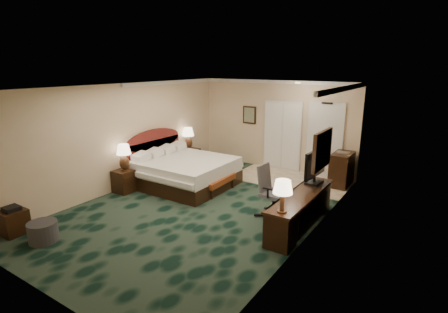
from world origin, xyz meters
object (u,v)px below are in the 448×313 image
Objects in this scene: side_table at (14,222)px; bed_bench at (218,185)px; desk at (301,210)px; ottoman at (43,232)px; nightstand_near at (125,181)px; lamp_near at (124,157)px; nightstand_far at (190,158)px; minibar at (342,169)px; desk_chair at (274,192)px; lamp_far at (188,138)px; bed at (186,172)px; tv at (315,167)px.

bed_bench is at bearing 63.44° from side_table.
desk reaches higher than side_table.
ottoman is 0.22× the size of desk.
nightstand_near is 0.62m from lamp_near.
side_table reaches higher than bed_bench.
nightstand_far is at bearing 90.52° from lamp_near.
side_table is 7.67m from minibar.
desk_chair reaches higher than minibar.
nightstand_near is 1.10× the size of ottoman.
bed_bench is at bearing -34.48° from nightstand_far.
lamp_far is 4.61m from minibar.
nightstand_far is 1.23× the size of side_table.
bed is at bearing 169.15° from desk.
ottoman is (0.75, -2.61, -0.10)m from nightstand_near.
lamp_far is at bearing 126.43° from bed.
nightstand_far is at bearing -169.03° from minibar.
desk is (4.47, -2.07, 0.06)m from nightstand_far.
tv reaches higher than bed_bench.
side_table is (-0.03, -2.75, -0.67)m from lamp_near.
bed_bench is (1.97, 1.25, -0.71)m from lamp_near.
nightstand_far is 0.86× the size of lamp_far.
minibar is (0.64, 2.81, -0.11)m from desk_chair.
lamp_near is (0.02, -2.62, 0.61)m from nightstand_far.
nightstand_near is 0.98× the size of nightstand_far.
desk_chair is 1.25× the size of minibar.
lamp_near is 4.62m from tv.
lamp_far is at bearing 156.96° from desk_chair.
lamp_far is 4.32m from desk_chair.
lamp_near is at bearing -141.82° from minibar.
side_table is (-0.75, -0.14, 0.05)m from ottoman.
lamp_near is 2.60m from lamp_far.
lamp_far reaches higher than bed.
nightstand_far is 4.72m from tv.
minibar is (3.71, 6.10, 0.26)m from ottoman.
tv is 0.85× the size of desk_chair.
minibar is at bearing 33.18° from bed.
minibar reaches higher than nightstand_far.
desk is at bearing 36.41° from side_table.
bed is 2.55× the size of minibar.
bed is at bearing 172.68° from desk_chair.
desk is (3.72, 3.16, 0.16)m from ottoman.
lamp_near reaches higher than bed_bench.
desk is (3.48, -0.67, -0.01)m from bed.
nightstand_near is 5.67m from minibar.
lamp_near is at bearing -128.35° from bed.
lamp_far reaches higher than desk_chair.
nightstand_near is 2.74m from side_table.
desk is 2.70× the size of minibar.
tv is at bearing 46.36° from ottoman.
nightstand_near is 2.71m from ottoman.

